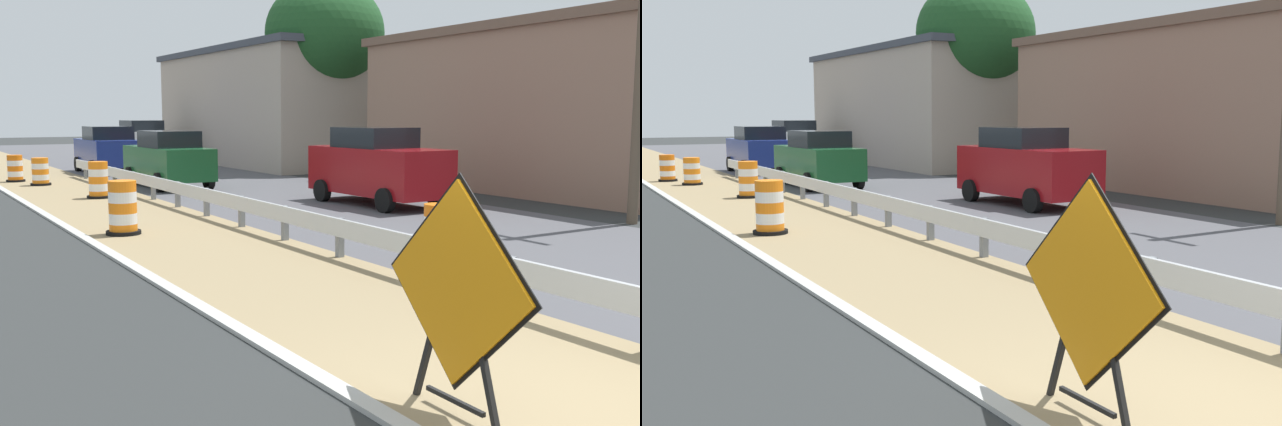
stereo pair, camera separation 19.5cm
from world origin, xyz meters
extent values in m
plane|color=#2B2D2D|center=(0.00, 0.00, 0.00)|extent=(160.00, 160.00, 0.00)
cube|color=#8E7A56|center=(0.57, 0.00, 0.00)|extent=(3.53, 120.00, 0.01)
cube|color=slate|center=(2.16, 2.64, 0.35)|extent=(0.12, 0.12, 0.70)
cube|color=slate|center=(2.16, 4.71, 0.35)|extent=(0.12, 0.12, 0.70)
cube|color=slate|center=(2.16, 6.78, 0.35)|extent=(0.12, 0.12, 0.70)
cube|color=slate|center=(2.16, 8.86, 0.35)|extent=(0.12, 0.12, 0.70)
cube|color=slate|center=(2.16, 10.93, 0.35)|extent=(0.12, 0.12, 0.70)
cube|color=slate|center=(2.16, 13.00, 0.35)|extent=(0.12, 0.12, 0.70)
cube|color=slate|center=(2.16, 15.07, 0.35)|extent=(0.12, 0.12, 0.70)
cube|color=slate|center=(2.16, 17.14, 0.35)|extent=(0.12, 0.12, 0.70)
cube|color=slate|center=(2.16, 19.21, 0.35)|extent=(0.12, 0.12, 0.70)
cube|color=slate|center=(2.16, 21.28, 0.35)|extent=(0.12, 0.12, 0.70)
cube|color=slate|center=(2.16, 23.35, 0.35)|extent=(0.12, 0.12, 0.70)
cube|color=slate|center=(2.16, 25.42, 0.35)|extent=(0.12, 0.12, 0.70)
cube|color=black|center=(-0.73, 0.03, 0.52)|extent=(0.05, 0.39, 1.06)
cube|color=black|center=(-0.73, 0.73, 0.52)|extent=(0.05, 0.39, 1.06)
cube|color=black|center=(-0.73, 0.38, 0.12)|extent=(0.04, 0.72, 0.04)
cube|color=orange|center=(-0.75, 0.38, 1.14)|extent=(0.03, 1.74, 1.74)
cube|color=black|center=(-0.73, 0.38, 1.14)|extent=(0.02, 1.85, 1.85)
cylinder|color=orange|center=(3.32, 5.48, 0.10)|extent=(0.51, 0.51, 0.20)
cylinder|color=white|center=(3.32, 5.48, 0.30)|extent=(0.51, 0.51, 0.20)
cylinder|color=orange|center=(3.32, 5.48, 0.51)|extent=(0.51, 0.51, 0.20)
cylinder|color=white|center=(3.32, 5.48, 0.71)|extent=(0.51, 0.51, 0.20)
cylinder|color=orange|center=(3.32, 5.48, 0.91)|extent=(0.51, 0.51, 0.20)
cylinder|color=black|center=(3.32, 5.48, 0.04)|extent=(0.63, 0.63, 0.08)
cylinder|color=orange|center=(-0.43, 11.25, 0.11)|extent=(0.59, 0.59, 0.23)
cylinder|color=white|center=(-0.43, 11.25, 0.34)|extent=(0.59, 0.59, 0.23)
cylinder|color=orange|center=(-0.43, 11.25, 0.57)|extent=(0.59, 0.59, 0.23)
cylinder|color=white|center=(-0.43, 11.25, 0.80)|extent=(0.59, 0.59, 0.23)
cylinder|color=orange|center=(-0.43, 11.25, 1.03)|extent=(0.59, 0.59, 0.23)
cylinder|color=black|center=(-0.43, 11.25, 0.04)|extent=(0.73, 0.73, 0.08)
cylinder|color=orange|center=(0.87, 18.37, 0.11)|extent=(0.57, 0.57, 0.22)
cylinder|color=white|center=(0.87, 18.37, 0.33)|extent=(0.57, 0.57, 0.22)
cylinder|color=orange|center=(0.87, 18.37, 0.55)|extent=(0.57, 0.57, 0.22)
cylinder|color=white|center=(0.87, 18.37, 0.77)|extent=(0.57, 0.57, 0.22)
cylinder|color=orange|center=(0.87, 18.37, 1.00)|extent=(0.57, 0.57, 0.22)
cylinder|color=black|center=(0.87, 18.37, 0.04)|extent=(0.71, 0.71, 0.08)
cylinder|color=orange|center=(0.13, 23.48, 0.10)|extent=(0.57, 0.57, 0.20)
cylinder|color=white|center=(0.13, 23.48, 0.29)|extent=(0.57, 0.57, 0.20)
cylinder|color=orange|center=(0.13, 23.48, 0.49)|extent=(0.57, 0.57, 0.20)
cylinder|color=white|center=(0.13, 23.48, 0.69)|extent=(0.57, 0.57, 0.20)
cylinder|color=orange|center=(0.13, 23.48, 0.88)|extent=(0.57, 0.57, 0.20)
cylinder|color=black|center=(0.13, 23.48, 0.04)|extent=(0.71, 0.71, 0.08)
cylinder|color=orange|center=(-0.41, 25.42, 0.10)|extent=(0.54, 0.54, 0.20)
cylinder|color=white|center=(-0.41, 25.42, 0.30)|extent=(0.54, 0.54, 0.20)
cylinder|color=orange|center=(-0.41, 25.42, 0.50)|extent=(0.54, 0.54, 0.20)
cylinder|color=white|center=(-0.41, 25.42, 0.70)|extent=(0.54, 0.54, 0.20)
cylinder|color=orange|center=(-0.41, 25.42, 0.90)|extent=(0.54, 0.54, 0.20)
cylinder|color=black|center=(-0.41, 25.42, 0.04)|extent=(0.68, 0.68, 0.08)
cube|color=#195128|center=(3.84, 20.61, 0.85)|extent=(1.80, 4.62, 1.07)
cube|color=black|center=(3.84, 20.43, 1.67)|extent=(1.59, 2.14, 0.56)
cylinder|color=black|center=(2.95, 22.12, 0.32)|extent=(0.23, 0.64, 0.64)
cylinder|color=black|center=(4.69, 22.14, 0.32)|extent=(0.23, 0.64, 0.64)
cylinder|color=black|center=(2.99, 19.08, 0.32)|extent=(0.23, 0.64, 0.64)
cylinder|color=black|center=(4.73, 19.10, 0.32)|extent=(0.23, 0.64, 0.64)
cube|color=silver|center=(7.02, 33.47, 0.97)|extent=(1.93, 4.68, 1.31)
cube|color=black|center=(7.02, 33.65, 1.91)|extent=(1.72, 2.16, 0.56)
cylinder|color=black|center=(7.98, 31.94, 0.32)|extent=(0.23, 0.64, 0.64)
cylinder|color=black|center=(6.10, 31.92, 0.32)|extent=(0.23, 0.64, 0.64)
cylinder|color=black|center=(7.95, 35.01, 0.32)|extent=(0.23, 0.64, 0.64)
cylinder|color=black|center=(6.07, 34.99, 0.32)|extent=(0.23, 0.64, 0.64)
cube|color=navy|center=(3.75, 28.07, 0.88)|extent=(1.99, 4.23, 1.11)
cube|color=black|center=(3.75, 27.90, 1.71)|extent=(1.77, 1.95, 0.56)
cylinder|color=black|center=(2.80, 29.46, 0.32)|extent=(0.23, 0.64, 0.64)
cylinder|color=black|center=(4.74, 29.44, 0.32)|extent=(0.23, 0.64, 0.64)
cylinder|color=black|center=(2.77, 26.69, 0.32)|extent=(0.23, 0.64, 0.64)
cylinder|color=black|center=(4.70, 26.67, 0.32)|extent=(0.23, 0.64, 0.64)
cube|color=maroon|center=(7.18, 12.74, 0.96)|extent=(1.94, 4.56, 1.28)
cube|color=black|center=(7.18, 12.92, 1.88)|extent=(1.68, 2.13, 0.56)
cylinder|color=black|center=(8.13, 11.29, 0.32)|extent=(0.24, 0.65, 0.64)
cylinder|color=black|center=(6.35, 11.23, 0.32)|extent=(0.24, 0.65, 0.64)
cylinder|color=black|center=(8.02, 14.26, 0.32)|extent=(0.24, 0.65, 0.64)
cylinder|color=black|center=(6.24, 14.19, 0.32)|extent=(0.24, 0.65, 0.64)
cube|color=#93705B|center=(14.96, 13.50, 2.54)|extent=(6.63, 12.61, 5.08)
cube|color=brown|center=(14.96, 13.50, 5.23)|extent=(6.89, 13.11, 0.30)
cube|color=#AD9E8E|center=(13.07, 30.09, 2.72)|extent=(7.28, 14.65, 5.44)
cube|color=#3D424C|center=(13.07, 30.09, 5.59)|extent=(7.57, 15.24, 0.30)
cylinder|color=brown|center=(12.32, 24.13, 1.96)|extent=(0.36, 0.36, 3.91)
ellipsoid|color=#1E4C23|center=(12.32, 24.13, 6.00)|extent=(5.23, 5.23, 4.71)
camera|label=1|loc=(-4.81, -4.22, 2.54)|focal=41.75mm
camera|label=2|loc=(-4.64, -4.32, 2.54)|focal=41.75mm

